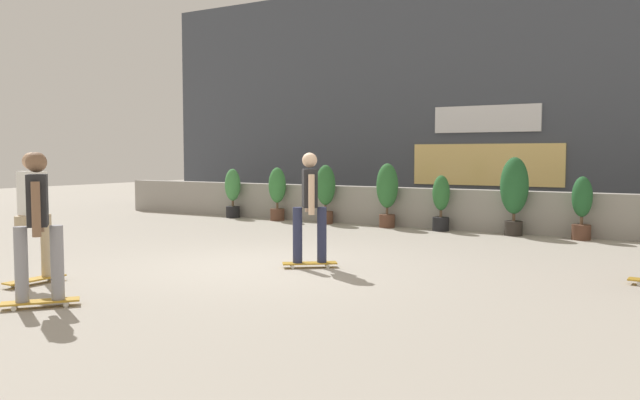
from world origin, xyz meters
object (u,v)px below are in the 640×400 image
(skater_by_wall_left, at_px, (33,212))
(potted_plant_6, at_px, (582,206))
(potted_plant_1, at_px, (277,191))
(skater_mid_plaza, at_px, (310,204))
(potted_plant_2, at_px, (326,190))
(skater_far_right, at_px, (38,222))
(potted_plant_0, at_px, (233,191))
(potted_plant_3, at_px, (387,190))
(potted_plant_4, at_px, (441,201))
(potted_plant_5, at_px, (514,190))

(skater_by_wall_left, bearing_deg, potted_plant_6, 57.06)
(potted_plant_1, relative_size, skater_mid_plaza, 0.79)
(potted_plant_2, height_order, skater_mid_plaza, skater_mid_plaza)
(potted_plant_1, bearing_deg, skater_far_right, -71.16)
(skater_mid_plaza, bearing_deg, potted_plant_1, 128.61)
(potted_plant_0, relative_size, potted_plant_3, 0.88)
(potted_plant_4, relative_size, skater_mid_plaza, 0.72)
(potted_plant_3, distance_m, potted_plant_6, 4.18)
(potted_plant_3, xyz_separation_m, potted_plant_4, (1.29, 0.00, -0.20))
(potted_plant_2, height_order, potted_plant_3, potted_plant_3)
(potted_plant_4, height_order, potted_plant_6, potted_plant_6)
(potted_plant_2, relative_size, potted_plant_6, 1.14)
(potted_plant_1, bearing_deg, potted_plant_5, -0.00)
(potted_plant_4, height_order, skater_far_right, skater_far_right)
(skater_by_wall_left, height_order, skater_far_right, same)
(potted_plant_1, bearing_deg, skater_mid_plaza, -51.39)
(potted_plant_5, bearing_deg, potted_plant_1, 180.00)
(potted_plant_1, relative_size, potted_plant_4, 1.10)
(skater_by_wall_left, bearing_deg, potted_plant_4, 73.44)
(potted_plant_5, height_order, skater_mid_plaza, skater_mid_plaza)
(potted_plant_1, height_order, potted_plant_6, potted_plant_1)
(potted_plant_5, bearing_deg, potted_plant_0, 180.00)
(potted_plant_2, xyz_separation_m, skater_mid_plaza, (2.87, -5.37, 0.13))
(skater_mid_plaza, bearing_deg, skater_far_right, -108.58)
(potted_plant_1, distance_m, potted_plant_2, 1.42)
(potted_plant_6, bearing_deg, potted_plant_2, -180.00)
(potted_plant_4, bearing_deg, skater_by_wall_left, -106.56)
(potted_plant_0, bearing_deg, potted_plant_5, -0.00)
(potted_plant_0, distance_m, potted_plant_1, 1.43)
(potted_plant_0, distance_m, skater_by_wall_left, 8.87)
(skater_mid_plaza, relative_size, skater_by_wall_left, 1.00)
(potted_plant_3, xyz_separation_m, skater_mid_plaza, (1.24, -5.37, 0.09))
(potted_plant_2, relative_size, potted_plant_3, 0.97)
(potted_plant_4, xyz_separation_m, potted_plant_5, (1.57, -0.00, 0.30))
(potted_plant_5, bearing_deg, skater_by_wall_left, -116.04)
(potted_plant_5, xyz_separation_m, skater_by_wall_left, (-4.02, -8.22, -0.01))
(potted_plant_1, xyz_separation_m, potted_plant_6, (7.22, 0.00, -0.08))
(potted_plant_2, height_order, potted_plant_4, potted_plant_2)
(potted_plant_0, xyz_separation_m, skater_mid_plaza, (5.71, -5.37, 0.23))
(potted_plant_6, bearing_deg, potted_plant_5, -180.00)
(potted_plant_3, distance_m, skater_by_wall_left, 8.30)
(potted_plant_0, height_order, potted_plant_4, potted_plant_0)
(skater_by_wall_left, bearing_deg, potted_plant_3, 81.99)
(potted_plant_5, bearing_deg, potted_plant_3, 180.00)
(potted_plant_1, bearing_deg, skater_by_wall_left, -77.06)
(skater_by_wall_left, bearing_deg, potted_plant_5, 63.96)
(potted_plant_0, bearing_deg, potted_plant_3, -0.00)
(potted_plant_3, distance_m, skater_mid_plaza, 5.51)
(potted_plant_1, relative_size, potted_plant_3, 0.92)
(potted_plant_2, bearing_deg, potted_plant_3, -0.00)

